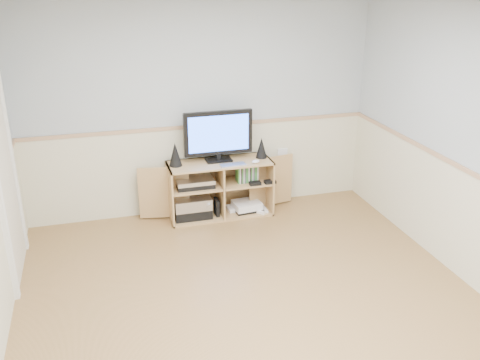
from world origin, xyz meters
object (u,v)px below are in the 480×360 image
monitor (218,134)px  keyboard (233,165)px  media_cabinet (219,186)px  game_consoles (246,206)px

monitor → keyboard: (0.12, -0.19, -0.31)m
media_cabinet → monitor: (0.00, -0.01, 0.63)m
game_consoles → monitor: bearing=168.7°
keyboard → monitor: bearing=119.2°
media_cabinet → game_consoles: media_cabinet is taller
keyboard → media_cabinet: bearing=118.4°
media_cabinet → keyboard: bearing=-58.8°
media_cabinet → keyboard: (0.12, -0.19, 0.32)m
media_cabinet → keyboard: keyboard is taller
monitor → keyboard: 0.38m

